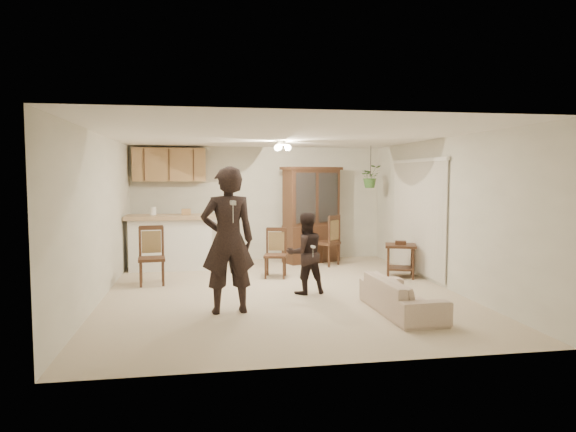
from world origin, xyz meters
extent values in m
plane|color=beige|center=(0.00, 0.00, 0.00)|extent=(6.50, 6.50, 0.00)
cube|color=white|center=(0.00, 0.00, 2.50)|extent=(5.50, 6.50, 0.02)
cube|color=silver|center=(0.00, 3.25, 1.25)|extent=(5.50, 0.02, 2.50)
cube|color=silver|center=(0.00, -3.25, 1.25)|extent=(5.50, 0.02, 2.50)
cube|color=silver|center=(-2.75, 0.00, 1.25)|extent=(0.02, 6.50, 2.50)
cube|color=silver|center=(2.75, 0.00, 1.25)|extent=(0.02, 6.50, 2.50)
cube|color=white|center=(-1.85, 2.35, 0.50)|extent=(1.60, 0.55, 1.00)
cube|color=tan|center=(-1.85, 2.35, 1.05)|extent=(1.75, 0.70, 0.08)
cube|color=olive|center=(-1.90, 3.07, 2.10)|extent=(1.50, 0.34, 0.70)
imported|color=#285E25|center=(2.30, 2.40, 1.85)|extent=(0.43, 0.37, 0.48)
cylinder|color=black|center=(2.30, 2.40, 2.17)|extent=(0.01, 0.01, 0.65)
imported|color=beige|center=(1.43, -1.52, 0.37)|extent=(0.79, 1.89, 0.73)
imported|color=black|center=(-0.90, -1.12, 0.90)|extent=(0.70, 0.49, 1.80)
imported|color=black|center=(0.36, -0.18, 0.68)|extent=(0.75, 0.63, 1.35)
cube|color=#341D13|center=(1.10, 2.76, 0.40)|extent=(1.30, 0.87, 0.80)
cube|color=#341D13|center=(1.10, 2.76, 1.40)|extent=(1.27, 0.81, 1.20)
cube|color=#AFB9BF|center=(1.10, 2.76, 1.40)|extent=(0.98, 0.38, 1.05)
cube|color=#341D13|center=(1.10, 2.76, 2.03)|extent=(1.40, 0.92, 0.06)
cube|color=#341D13|center=(2.37, 0.84, 0.58)|extent=(0.71, 0.71, 0.04)
cube|color=#341D13|center=(2.37, 0.84, 0.17)|extent=(0.60, 0.60, 0.03)
cube|color=#341D13|center=(2.37, 0.84, 0.64)|extent=(0.23, 0.19, 0.07)
cube|color=#341D13|center=(-2.10, 0.92, 0.44)|extent=(0.48, 0.48, 0.05)
cube|color=#926D49|center=(-2.10, 0.92, 0.71)|extent=(0.33, 0.07, 0.39)
cube|color=#341D13|center=(-2.10, 0.92, 0.97)|extent=(0.41, 0.08, 0.08)
cube|color=#341D13|center=(0.08, 1.19, 0.40)|extent=(0.49, 0.49, 0.04)
cube|color=#926D49|center=(0.08, 1.19, 0.64)|extent=(0.30, 0.10, 0.35)
cube|color=#341D13|center=(0.08, 1.19, 0.87)|extent=(0.36, 0.12, 0.07)
cube|color=#341D13|center=(1.31, 2.30, 0.47)|extent=(0.66, 0.66, 0.05)
cube|color=#926D49|center=(1.31, 2.30, 0.75)|extent=(0.27, 0.27, 0.41)
cube|color=#341D13|center=(1.31, 2.30, 1.01)|extent=(0.33, 0.33, 0.08)
cube|color=silver|center=(-0.85, -1.58, 1.53)|extent=(0.07, 0.18, 0.05)
cube|color=silver|center=(0.43, -0.47, 0.79)|extent=(0.06, 0.12, 0.03)
camera|label=1|loc=(-1.24, -8.06, 1.88)|focal=32.00mm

